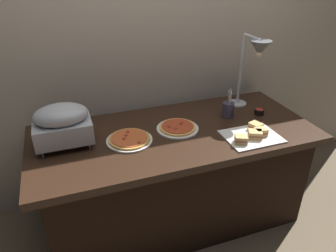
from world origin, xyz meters
name	(u,v)px	position (x,y,z in m)	size (l,w,h in m)	color
ground_plane	(174,216)	(0.00, 0.00, 0.00)	(8.00, 8.00, 0.00)	brown
back_wall	(151,48)	(0.00, 0.50, 1.20)	(4.40, 0.04, 2.40)	#B7A893
buffet_table	(174,176)	(0.00, 0.00, 0.39)	(1.90, 0.84, 0.76)	black
chafing_dish	(62,123)	(-0.70, 0.07, 0.91)	(0.34, 0.24, 0.27)	#B7BABF
heat_lamp	(255,55)	(0.63, 0.09, 1.19)	(0.15, 0.34, 0.56)	#B7BABF
pizza_plate_front	(178,128)	(0.03, 0.02, 0.77)	(0.28, 0.28, 0.03)	white
pizza_plate_center	(129,139)	(-0.32, -0.02, 0.77)	(0.29, 0.29, 0.03)	white
sandwich_platter	(252,135)	(0.44, -0.24, 0.78)	(0.35, 0.28, 0.06)	white
sauce_cup_near	(259,111)	(0.68, 0.03, 0.78)	(0.07, 0.07, 0.04)	black
utensil_holder	(228,109)	(0.44, 0.08, 0.82)	(0.08, 0.08, 0.22)	#383347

